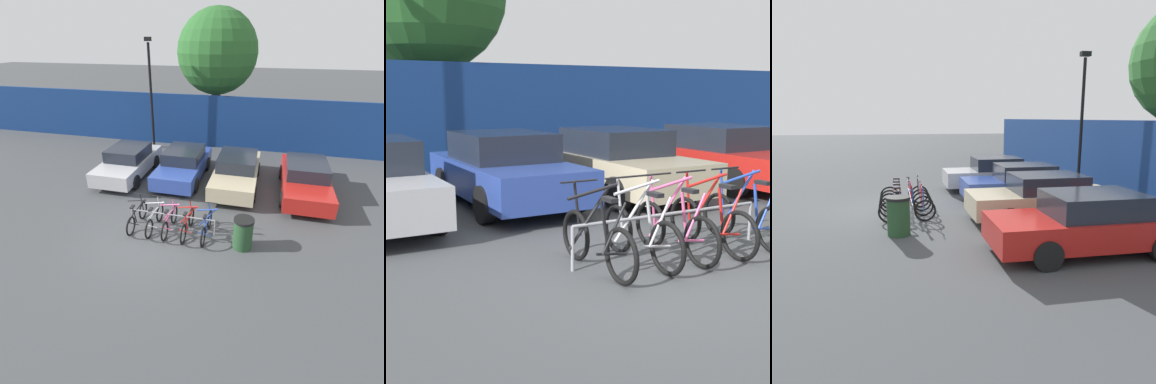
% 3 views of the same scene
% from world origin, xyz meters
% --- Properties ---
extents(ground_plane, '(120.00, 120.00, 0.00)m').
position_xyz_m(ground_plane, '(0.00, 0.00, 0.00)').
color(ground_plane, '#424447').
extents(hoarding_wall, '(36.00, 0.16, 2.95)m').
position_xyz_m(hoarding_wall, '(0.00, 9.50, 1.48)').
color(hoarding_wall, navy).
rests_on(hoarding_wall, ground).
extents(bike_rack, '(2.99, 0.04, 0.57)m').
position_xyz_m(bike_rack, '(0.59, 0.68, 0.48)').
color(bike_rack, gray).
rests_on(bike_rack, ground).
extents(bicycle_black, '(0.68, 1.71, 1.05)m').
position_xyz_m(bicycle_black, '(-0.64, 0.53, 0.38)').
color(bicycle_black, black).
rests_on(bicycle_black, ground).
extents(bicycle_silver, '(0.68, 1.71, 1.05)m').
position_xyz_m(bicycle_silver, '(0.01, 0.53, 0.38)').
color(bicycle_silver, black).
rests_on(bicycle_silver, ground).
extents(bicycle_pink, '(0.68, 1.71, 1.05)m').
position_xyz_m(bicycle_pink, '(0.54, 0.53, 0.38)').
color(bicycle_pink, black).
rests_on(bicycle_pink, ground).
extents(bicycle_red, '(0.68, 1.71, 1.05)m').
position_xyz_m(bicycle_red, '(1.16, 0.53, 0.38)').
color(bicycle_red, black).
rests_on(bicycle_red, ground).
extents(bicycle_blue, '(0.68, 1.71, 1.05)m').
position_xyz_m(bicycle_blue, '(1.81, 0.53, 0.38)').
color(bicycle_blue, black).
rests_on(bicycle_blue, ground).
extents(car_blue, '(1.91, 4.28, 1.40)m').
position_xyz_m(car_blue, '(-0.15, 4.76, 0.69)').
color(car_blue, '#2D479E').
rests_on(car_blue, ground).
extents(car_beige, '(1.91, 4.51, 1.40)m').
position_xyz_m(car_beige, '(2.29, 4.59, 0.69)').
color(car_beige, '#C1B28E').
rests_on(car_beige, ground).
extents(car_red, '(1.91, 4.57, 1.40)m').
position_xyz_m(car_red, '(5.12, 4.51, 0.69)').
color(car_red, red).
rests_on(car_red, ground).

